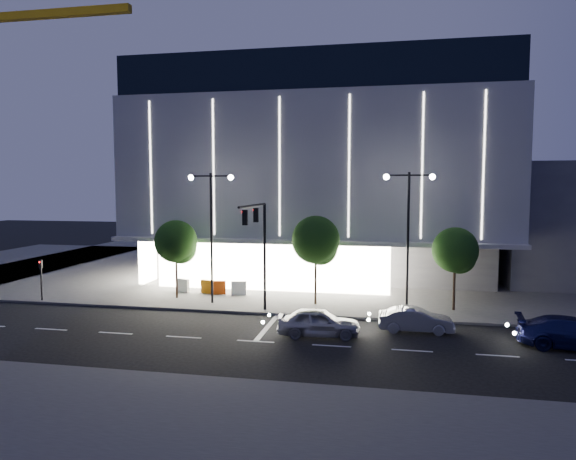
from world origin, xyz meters
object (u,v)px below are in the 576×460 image
(street_lamp_east, at_px, (408,221))
(car_third, at_px, (574,333))
(barrier_b, at_px, (183,285))
(barrier_c, at_px, (208,287))
(tree_mid, at_px, (316,243))
(tree_right, at_px, (455,252))
(traffic_mast, at_px, (259,237))
(tree_left, at_px, (176,244))
(street_lamp_west, at_px, (211,218))
(car_second, at_px, (416,320))
(barrier_a, at_px, (218,288))
(ped_signal_far, at_px, (41,276))
(car_lead, at_px, (319,322))
(barrier_d, at_px, (239,288))

(street_lamp_east, xyz_separation_m, car_third, (7.97, -5.62, -5.18))
(barrier_b, relative_size, barrier_c, 1.00)
(tree_mid, relative_size, barrier_c, 5.59)
(tree_right, relative_size, barrier_b, 5.01)
(traffic_mast, relative_size, tree_left, 1.24)
(street_lamp_east, bearing_deg, barrier_b, 169.67)
(tree_mid, bearing_deg, street_lamp_east, -9.69)
(barrier_c, bearing_deg, tree_left, -114.11)
(tree_left, bearing_deg, tree_mid, 0.00)
(street_lamp_west, bearing_deg, tree_mid, 8.26)
(street_lamp_west, bearing_deg, traffic_mast, -33.65)
(car_third, bearing_deg, traffic_mast, 86.83)
(tree_right, bearing_deg, tree_left, 180.00)
(traffic_mast, height_order, car_second, traffic_mast)
(street_lamp_east, bearing_deg, barrier_a, 168.69)
(barrier_b, bearing_deg, street_lamp_west, -18.85)
(tree_left, height_order, tree_right, tree_left)
(traffic_mast, height_order, tree_left, traffic_mast)
(barrier_c, bearing_deg, tree_right, 11.26)
(tree_mid, height_order, barrier_b, tree_mid)
(street_lamp_east, bearing_deg, tree_right, 18.63)
(street_lamp_west, distance_m, barrier_a, 5.97)
(ped_signal_far, relative_size, car_third, 0.56)
(ped_signal_far, relative_size, tree_right, 0.54)
(barrier_c, bearing_deg, car_lead, -25.50)
(car_third, bearing_deg, street_lamp_west, 81.72)
(traffic_mast, xyz_separation_m, street_lamp_east, (9.00, 2.66, 0.93))
(traffic_mast, height_order, barrier_b, traffic_mast)
(car_third, bearing_deg, car_lead, 98.08)
(tree_left, distance_m, barrier_a, 4.53)
(tree_right, bearing_deg, barrier_c, 173.98)
(street_lamp_west, height_order, barrier_c, street_lamp_west)
(car_third, bearing_deg, barrier_d, 73.76)
(street_lamp_west, relative_size, street_lamp_east, 1.00)
(street_lamp_west, distance_m, car_lead, 11.32)
(car_third, relative_size, barrier_c, 4.89)
(street_lamp_east, distance_m, barrier_a, 14.73)
(barrier_d, bearing_deg, barrier_b, 166.71)
(car_lead, height_order, car_second, car_lead)
(tree_right, distance_m, car_lead, 10.97)
(ped_signal_far, xyz_separation_m, car_third, (32.97, -4.12, -1.11))
(traffic_mast, distance_m, barrier_a, 8.24)
(street_lamp_east, relative_size, barrier_d, 8.18)
(tree_left, xyz_separation_m, tree_right, (19.00, -0.00, -0.15))
(barrier_a, bearing_deg, car_lead, -64.12)
(barrier_b, bearing_deg, traffic_mast, -14.72)
(street_lamp_west, bearing_deg, ped_signal_far, -172.87)
(car_lead, distance_m, barrier_b, 14.53)
(car_third, bearing_deg, car_second, 85.23)
(car_third, bearing_deg, street_lamp_east, 61.52)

